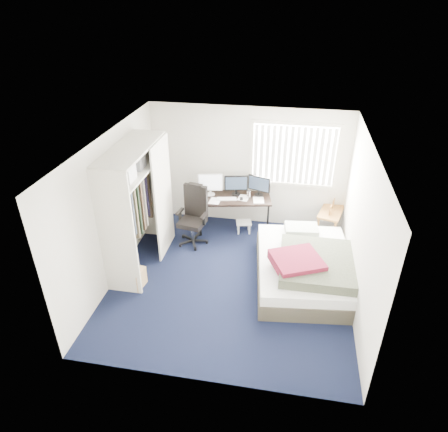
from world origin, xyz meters
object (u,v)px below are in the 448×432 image
at_px(desk, 234,195).
at_px(nightstand, 331,213).
at_px(bed, 306,267).
at_px(office_chair, 194,221).

xyz_separation_m(desk, nightstand, (1.98, 0.09, -0.27)).
xyz_separation_m(desk, bed, (1.49, -1.55, -0.47)).
bearing_deg(office_chair, bed, -22.29).
xyz_separation_m(desk, office_chair, (-0.69, -0.65, -0.30)).
xyz_separation_m(office_chair, nightstand, (2.67, 0.74, 0.04)).
distance_m(desk, nightstand, 2.00).
distance_m(office_chair, nightstand, 2.77).
height_order(desk, nightstand, desk).
bearing_deg(nightstand, desk, -177.30).
distance_m(nightstand, bed, 1.72).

